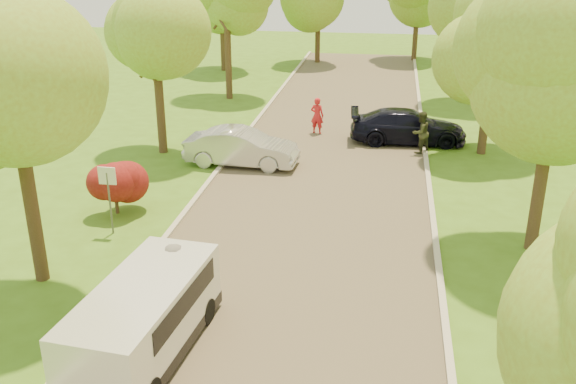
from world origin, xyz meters
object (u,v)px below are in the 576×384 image
Objects in this scene: dark_sedan at (408,126)px; skateboarder at (175,277)px; silver_sedan at (241,147)px; person_olive at (421,133)px; street_sign at (108,186)px; longboard at (177,308)px; minivan at (145,318)px; person_striped at (317,116)px.

dark_sedan is 3.00× the size of skateboarder.
silver_sedan is 7.61m from person_olive.
street_sign reaches higher than silver_sedan.
dark_sedan reaches higher than longboard.
minivan is at bearing 156.97° from dark_sedan.
street_sign is 1.21× the size of person_olive.
street_sign is 0.46× the size of minivan.
person_olive is (6.20, 13.59, 0.81)m from longboard.
minivan is 16.59m from person_olive.
longboard is (3.40, -3.97, -1.47)m from street_sign.
minivan is (3.30, -5.73, -0.65)m from street_sign.
silver_sedan is at bearing -80.43° from longboard.
silver_sedan is at bearing 76.36° from person_striped.
silver_sedan is at bearing 70.05° from street_sign.
person_olive is at bearing -109.67° from longboard.
silver_sedan is 5.08× the size of longboard.
skateboarder reaches higher than dark_sedan.
skateboarder is 15.89m from person_striped.
street_sign reaches higher than minivan.
minivan is 1.06× the size of silver_sedan.
dark_sedan is at bearing -115.14° from person_olive.
dark_sedan is (9.10, 11.08, -0.82)m from street_sign.
person_olive is at bearing -66.03° from silver_sedan.
street_sign is 13.61m from person_olive.
person_olive is at bearing 167.21° from person_striped.
dark_sedan is 16.11m from longboard.
longboard is 0.52× the size of person_striped.
person_striped reaches higher than silver_sedan.
person_striped is 5.15m from person_olive.
minivan is 12.64m from silver_sedan.
street_sign is at bearing 0.98° from person_olive.
minivan is at bearing -60.01° from street_sign.
street_sign reaches higher than skateboarder.
person_striped reaches higher than dark_sedan.
silver_sedan is 10.90m from skateboarder.
minivan is 0.94× the size of dark_sedan.
dark_sedan is (5.80, 16.80, -0.17)m from minivan.
dark_sedan is at bearing 76.26° from minivan.
street_sign is 5.43m from longboard.
longboard is 0.87m from skateboarder.
dark_sedan is at bearing 50.60° from street_sign.
street_sign is at bearing 162.96° from silver_sedan.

